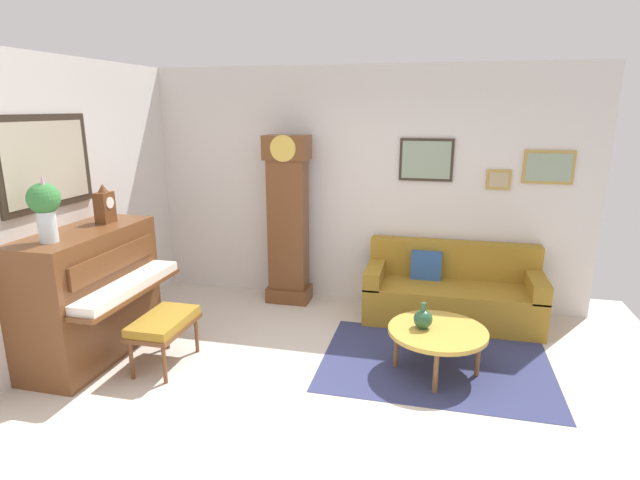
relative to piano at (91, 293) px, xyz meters
The scene contains 12 objects.
ground_plane 2.35m from the piano, ahead, with size 6.40×6.00×0.10m, color beige.
wall_left 0.91m from the piano, 141.59° to the right, with size 0.13×4.90×2.80m.
wall_back 3.17m from the piano, 43.07° to the left, with size 5.30×0.13×2.80m.
area_rug 3.31m from the piano, ahead, with size 2.10×1.50×0.01m, color navy.
piano is the anchor object (origin of this frame).
piano_bench 0.80m from the piano, ahead, with size 0.42×0.70×0.48m.
grandfather_clock 2.30m from the piano, 51.73° to the left, with size 0.52×0.34×2.03m.
couch 3.76m from the piano, 26.73° to the left, with size 1.90×0.80×0.84m.
coffee_table 3.24m from the piano, ahead, with size 0.88×0.88×0.41m.
mantel_clock 0.85m from the piano, 89.54° to the left, with size 0.13×0.18×0.38m.
flower_vase 1.02m from the piano, 89.70° to the right, with size 0.26×0.26×0.58m.
green_jug 3.10m from the piano, ahead, with size 0.17×0.17×0.24m.
Camera 1 is at (0.91, -3.54, 2.33)m, focal length 28.26 mm.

